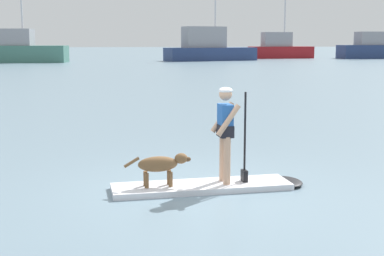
# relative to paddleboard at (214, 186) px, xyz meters

# --- Properties ---
(ground_plane) EXTENTS (400.00, 400.00, 0.00)m
(ground_plane) POSITION_rel_paddleboard_xyz_m (-0.23, -0.01, -0.05)
(ground_plane) COLOR slate
(paddleboard) EXTENTS (3.35, 0.92, 0.10)m
(paddleboard) POSITION_rel_paddleboard_xyz_m (0.00, 0.00, 0.00)
(paddleboard) COLOR silver
(paddleboard) RESTS_ON ground_plane
(person_paddler) EXTENTS (0.61, 0.49, 1.63)m
(person_paddler) POSITION_rel_paddleboard_xyz_m (0.20, 0.01, 1.00)
(person_paddler) COLOR tan
(person_paddler) RESTS_ON paddleboard
(dog) EXTENTS (1.13, 0.25, 0.55)m
(dog) POSITION_rel_paddleboard_xyz_m (-0.92, -0.04, 0.41)
(dog) COLOR brown
(dog) RESTS_ON paddleboard
(moored_boat_starboard) EXTENTS (11.22, 4.74, 9.16)m
(moored_boat_starboard) POSITION_rel_paddleboard_xyz_m (-11.37, 56.58, 1.40)
(moored_boat_starboard) COLOR #3F7266
(moored_boat_starboard) RESTS_ON ground_plane
(moored_boat_port) EXTENTS (11.88, 5.82, 12.25)m
(moored_boat_port) POSITION_rel_paddleboard_xyz_m (11.39, 58.63, 1.51)
(moored_boat_port) COLOR navy
(moored_boat_port) RESTS_ON ground_plane
(moored_boat_far_port) EXTENTS (9.13, 2.99, 12.33)m
(moored_boat_far_port) POSITION_rel_paddleboard_xyz_m (23.04, 65.69, 1.35)
(moored_boat_far_port) COLOR maroon
(moored_boat_far_port) RESTS_ON ground_plane
(moored_boat_far_starboard) EXTENTS (12.23, 3.28, 11.70)m
(moored_boat_far_starboard) POSITION_rel_paddleboard_xyz_m (36.75, 62.88, 1.36)
(moored_boat_far_starboard) COLOR navy
(moored_boat_far_starboard) RESTS_ON ground_plane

